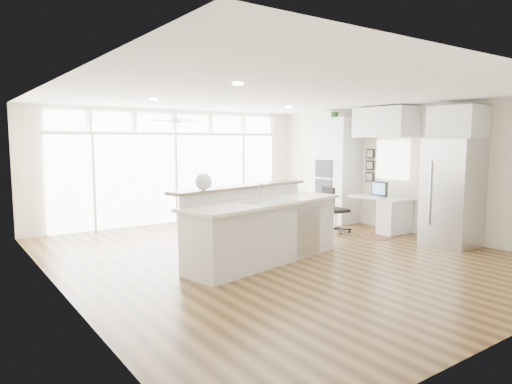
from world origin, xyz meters
TOP-DOWN VIEW (x-y plane):
  - floor at (0.00, 0.00)m, footprint 7.00×8.00m
  - ceiling at (0.00, 0.00)m, footprint 7.00×8.00m
  - wall_back at (0.00, 4.00)m, footprint 7.00×0.04m
  - wall_left at (-3.50, 0.00)m, footprint 0.04×8.00m
  - wall_right at (3.50, 0.00)m, footprint 0.04×8.00m
  - glass_wall at (0.00, 3.94)m, footprint 5.80×0.06m
  - transom_row at (0.00, 3.94)m, footprint 5.90×0.06m
  - desk_window at (3.46, 0.30)m, footprint 0.04×0.85m
  - ceiling_fan at (-0.50, 2.80)m, footprint 1.16×1.16m
  - recessed_lights at (0.00, 0.20)m, footprint 3.40×3.00m
  - oven_cabinet at (3.17, 1.80)m, footprint 0.64×1.20m
  - desk_nook at (3.13, 0.30)m, footprint 0.72×1.30m
  - upper_cabinets at (3.17, 0.30)m, footprint 0.64×1.30m
  - refrigerator at (3.11, -1.35)m, footprint 0.76×0.90m
  - fridge_cabinet at (3.17, -1.35)m, footprint 0.64×0.90m
  - framed_photos at (3.46, 0.92)m, footprint 0.06×0.22m
  - kitchen_island at (-0.43, -0.25)m, footprint 3.25×1.78m
  - rug at (2.72, -0.05)m, footprint 0.90×0.69m
  - office_chair at (2.23, 0.77)m, footprint 0.57×0.53m
  - fishbowl at (-1.44, -0.06)m, footprint 0.31×0.31m
  - monitor at (3.05, 0.30)m, footprint 0.08×0.43m
  - keyboard at (2.88, 0.30)m, footprint 0.14×0.31m
  - potted_plant at (3.17, 1.80)m, footprint 0.35×0.38m

SIDE VIEW (x-z plane):
  - floor at x=0.00m, z-range -0.02..0.00m
  - rug at x=2.72m, z-range 0.00..0.01m
  - desk_nook at x=3.13m, z-range 0.00..0.76m
  - office_chair at x=2.23m, z-range 0.00..0.98m
  - kitchen_island at x=-0.43m, z-range 0.00..1.22m
  - keyboard at x=2.88m, z-range 0.76..0.78m
  - monitor at x=3.05m, z-range 0.76..1.11m
  - refrigerator at x=3.11m, z-range 0.00..2.00m
  - glass_wall at x=0.00m, z-range 0.01..2.09m
  - oven_cabinet at x=3.17m, z-range 0.00..2.50m
  - fishbowl at x=-1.44m, z-range 1.22..1.48m
  - wall_back at x=0.00m, z-range 0.00..2.70m
  - wall_left at x=-3.50m, z-range 0.00..2.70m
  - wall_right at x=3.50m, z-range 0.00..2.70m
  - framed_photos at x=3.46m, z-range 1.00..1.80m
  - desk_window at x=3.46m, z-range 1.12..1.98m
  - fridge_cabinet at x=3.17m, z-range 2.00..2.60m
  - upper_cabinets at x=3.17m, z-range 2.03..2.67m
  - transom_row at x=0.00m, z-range 2.18..2.58m
  - ceiling_fan at x=-0.50m, z-range 2.32..2.64m
  - potted_plant at x=3.17m, z-range 2.50..2.76m
  - recessed_lights at x=0.00m, z-range 2.67..2.69m
  - ceiling at x=0.00m, z-range 2.69..2.71m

